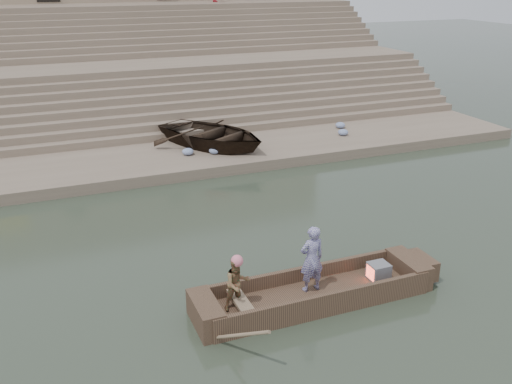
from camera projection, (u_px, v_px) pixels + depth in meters
ground at (211, 262)px, 14.57m from camera, size 120.00×120.00×0.00m
lower_landing at (146, 163)px, 21.40m from camera, size 32.00×4.00×0.40m
mid_landing at (113, 94)px, 27.43m from camera, size 32.00×3.00×2.80m
upper_landing at (92, 51)px, 33.03m from camera, size 32.00×3.00×5.20m
ghat_steps at (107, 80)px, 28.75m from camera, size 32.00×11.00×5.20m
main_rowboat at (314, 297)px, 12.80m from camera, size 5.00×1.30×0.22m
rowboat_trim at (322, 288)px, 12.79m from camera, size 6.04×2.63×1.88m
standing_man at (312, 259)px, 12.60m from camera, size 0.59×0.39×1.59m
rowing_man at (237, 284)px, 11.97m from camera, size 0.63×0.51×1.21m
television at (378, 271)px, 13.27m from camera, size 0.46×0.42×0.40m
beached_rowboat at (212, 134)px, 22.56m from camera, size 5.48×5.95×1.01m
cloth_bundles at (202, 146)px, 22.34m from camera, size 19.68×1.97×0.26m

